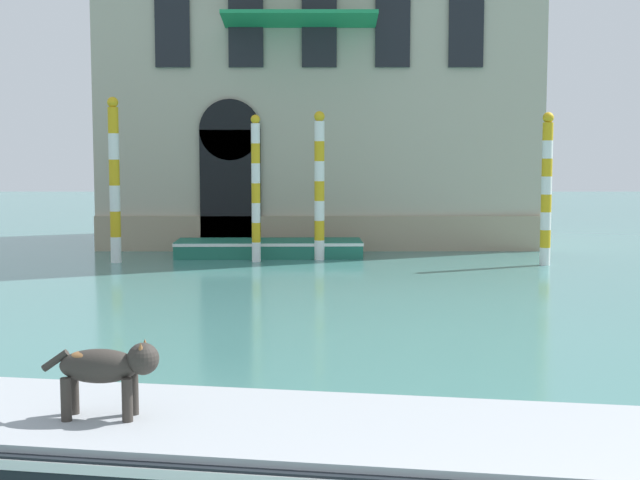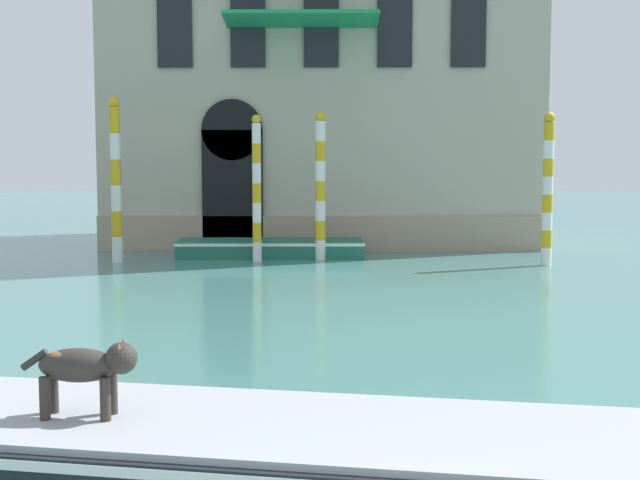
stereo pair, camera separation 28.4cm
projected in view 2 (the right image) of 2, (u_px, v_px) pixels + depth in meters
boat_foreground at (312, 455)px, 7.35m from camera, size 9.21×3.57×0.57m
dog_on_deck at (86, 367)px, 7.47m from camera, size 1.00×0.31×0.66m
boat_moored_near_palazzo at (271, 248)px, 23.86m from camera, size 5.01×1.61×0.45m
mooring_pole_0 at (548, 189)px, 21.81m from camera, size 0.27×0.27×3.76m
mooring_pole_1 at (320, 185)px, 22.98m from camera, size 0.27×0.27×3.84m
mooring_pole_2 at (257, 188)px, 22.58m from camera, size 0.24×0.24×3.73m
mooring_pole_3 at (116, 179)px, 22.45m from camera, size 0.28×0.28×4.17m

